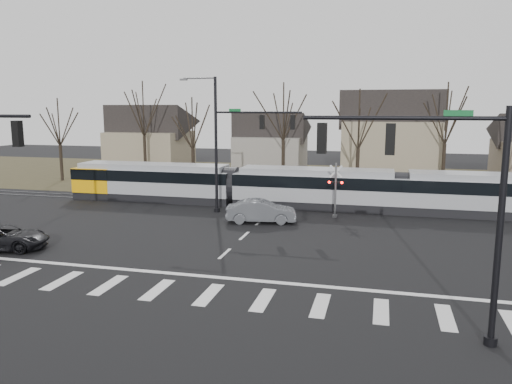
% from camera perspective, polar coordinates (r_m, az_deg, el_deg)
% --- Properties ---
extents(ground, '(140.00, 140.00, 0.00)m').
position_cam_1_polar(ground, '(25.90, -4.95, -8.27)').
color(ground, black).
extents(grass_verge, '(140.00, 28.00, 0.01)m').
position_cam_1_polar(grass_verge, '(56.42, 5.75, 1.48)').
color(grass_verge, '#38331E').
rests_on(grass_verge, ground).
extents(crosswalk, '(27.00, 2.60, 0.01)m').
position_cam_1_polar(crosswalk, '(22.37, -8.37, -11.25)').
color(crosswalk, silver).
rests_on(crosswalk, ground).
extents(stop_line, '(28.00, 0.35, 0.01)m').
position_cam_1_polar(stop_line, '(24.29, -6.36, -9.50)').
color(stop_line, silver).
rests_on(stop_line, ground).
extents(lane_dashes, '(0.18, 30.00, 0.01)m').
position_cam_1_polar(lane_dashes, '(40.88, 2.41, -1.58)').
color(lane_dashes, silver).
rests_on(lane_dashes, ground).
extents(rail_pair, '(90.00, 1.52, 0.06)m').
position_cam_1_polar(rail_pair, '(40.68, 2.36, -1.60)').
color(rail_pair, '#59595E').
rests_on(rail_pair, ground).
extents(tram, '(41.82, 3.10, 3.17)m').
position_cam_1_polar(tram, '(40.08, 6.58, 0.64)').
color(tram, gray).
rests_on(tram, ground).
extents(sedan, '(3.54, 5.51, 1.60)m').
position_cam_1_polar(sedan, '(34.83, 0.60, -2.21)').
color(sedan, '#525459').
rests_on(sedan, ground).
extents(suv, '(4.85, 6.20, 1.40)m').
position_cam_1_polar(suv, '(31.72, -27.04, -4.65)').
color(suv, black).
rests_on(suv, ground).
extents(signal_pole_near_right, '(6.72, 0.44, 8.00)m').
position_cam_1_polar(signal_pole_near_right, '(17.58, 20.36, -0.05)').
color(signal_pole_near_right, black).
rests_on(signal_pole_near_right, ground).
extents(signal_pole_far, '(9.28, 0.44, 10.20)m').
position_cam_1_polar(signal_pole_far, '(37.36, -2.27, 6.17)').
color(signal_pole_far, black).
rests_on(signal_pole_far, ground).
extents(rail_crossing_signal, '(1.08, 0.36, 4.00)m').
position_cam_1_polar(rail_crossing_signal, '(36.69, 9.06, -0.00)').
color(rail_crossing_signal, '#59595B').
rests_on(rail_crossing_signal, ground).
extents(tree_row, '(59.20, 7.20, 10.00)m').
position_cam_1_polar(tree_row, '(49.73, 7.11, 6.15)').
color(tree_row, black).
rests_on(tree_row, ground).
extents(house_a, '(9.72, 8.64, 8.60)m').
position_cam_1_polar(house_a, '(63.91, -12.03, 6.29)').
color(house_a, gray).
rests_on(house_a, ground).
extents(house_b, '(8.64, 7.56, 7.65)m').
position_cam_1_polar(house_b, '(60.83, 1.70, 5.87)').
color(house_b, gray).
rests_on(house_b, ground).
extents(house_c, '(10.80, 8.64, 10.10)m').
position_cam_1_polar(house_c, '(56.33, 15.15, 6.53)').
color(house_c, gray).
rests_on(house_c, ground).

